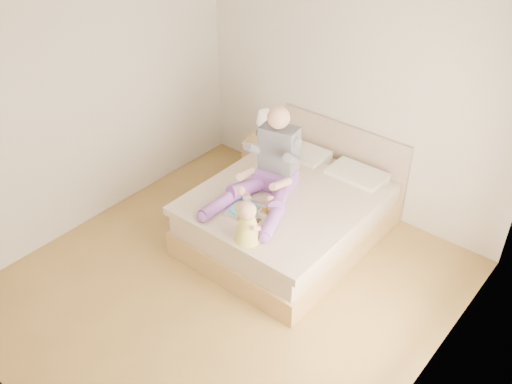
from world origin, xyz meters
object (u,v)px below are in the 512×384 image
Objects in this scene: nightstand at (263,158)px; tray at (252,211)px; bed at (292,212)px; adult at (270,170)px; baby at (248,225)px.

tray reaches higher than nightstand.
bed is 1.78× the size of adult.
nightstand is 0.43× the size of adult.
bed is at bearing 75.25° from tray.
nightstand is at bearing 143.56° from bed.
bed is at bearing 109.93° from baby.
tray is 0.44m from baby.
adult reaches higher than bed.
nightstand is 2.13m from baby.
tray is 1.16× the size of baby.
nightstand is 1.42m from adult.
nightstand is 1.23× the size of baby.
adult is 0.82m from baby.
baby is at bearing -80.19° from bed.
adult is at bearing 95.20° from tray.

